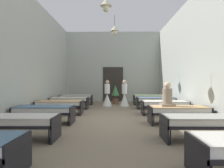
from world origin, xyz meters
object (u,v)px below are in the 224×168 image
at_px(bed_right_row_3, 164,104).
at_px(bed_right_row_5, 149,97).
at_px(nurse_near_aisle, 124,97).
at_px(nurse_mid_aisle, 107,97).
at_px(bed_left_row_2, 44,110).
at_px(bed_right_row_2, 178,110).
at_px(bed_right_row_1, 203,122).
at_px(potted_plant, 115,93).
at_px(bed_left_row_1, 17,121).
at_px(bed_left_row_5, 76,97).
at_px(bed_right_row_4, 156,100).
at_px(patient_seated_primary, 167,97).
at_px(bed_left_row_4, 70,100).
at_px(bed_left_row_3, 60,104).

xyz_separation_m(bed_right_row_3, bed_right_row_5, (0.00, 3.80, 0.00)).
bearing_deg(nurse_near_aisle, nurse_mid_aisle, 31.38).
relative_size(bed_left_row_2, nurse_near_aisle, 1.28).
bearing_deg(bed_right_row_2, bed_right_row_1, -90.00).
height_order(bed_right_row_3, nurse_near_aisle, nurse_near_aisle).
height_order(bed_right_row_1, potted_plant, potted_plant).
xyz_separation_m(bed_right_row_1, bed_right_row_2, (0.00, 1.90, 0.00)).
xyz_separation_m(bed_left_row_1, bed_left_row_5, (0.00, 7.60, 0.00)).
distance_m(bed_right_row_4, bed_right_row_5, 1.90).
distance_m(bed_right_row_4, nurse_near_aisle, 1.87).
bearing_deg(bed_right_row_3, patient_seated_primary, -100.75).
bearing_deg(bed_left_row_4, bed_right_row_4, 0.00).
relative_size(bed_left_row_2, bed_right_row_5, 1.00).
distance_m(bed_right_row_2, bed_right_row_4, 3.80).
distance_m(bed_left_row_2, potted_plant, 6.47).
xyz_separation_m(bed_right_row_1, patient_seated_primary, (-0.35, 1.96, 0.43)).
xyz_separation_m(bed_right_row_1, nurse_near_aisle, (-1.54, 6.75, 0.09)).
xyz_separation_m(bed_left_row_1, bed_right_row_1, (4.40, 0.00, 0.00)).
bearing_deg(bed_right_row_5, nurse_mid_aisle, -162.37).
bearing_deg(bed_right_row_2, potted_plant, 108.76).
bearing_deg(bed_left_row_3, bed_right_row_1, -40.79).
height_order(patient_seated_primary, potted_plant, patient_seated_primary).
distance_m(nurse_mid_aisle, patient_seated_primary, 5.32).
xyz_separation_m(bed_right_row_1, bed_right_row_4, (0.00, 5.70, 0.00)).
bearing_deg(nurse_mid_aisle, bed_left_row_2, 58.87).
distance_m(bed_right_row_5, nurse_mid_aisle, 2.64).
height_order(bed_left_row_1, nurse_mid_aisle, nurse_mid_aisle).
height_order(bed_right_row_1, bed_left_row_5, same).
bearing_deg(bed_left_row_3, bed_right_row_4, 23.34).
bearing_deg(bed_right_row_3, bed_left_row_4, 156.66).
xyz_separation_m(bed_right_row_5, potted_plant, (-2.04, 0.32, 0.25)).
height_order(bed_right_row_5, nurse_near_aisle, nurse_near_aisle).
bearing_deg(bed_left_row_2, bed_left_row_5, 90.00).
bearing_deg(bed_right_row_4, bed_left_row_3, -156.66).
xyz_separation_m(bed_left_row_2, patient_seated_primary, (4.05, 0.06, 0.43)).
relative_size(bed_left_row_5, bed_right_row_5, 1.00).
distance_m(bed_right_row_1, bed_right_row_5, 7.60).
bearing_deg(bed_right_row_4, nurse_near_aisle, 145.59).
height_order(bed_left_row_2, nurse_near_aisle, nurse_near_aisle).
distance_m(bed_right_row_4, potted_plant, 3.03).
relative_size(bed_right_row_2, nurse_mid_aisle, 1.28).
distance_m(bed_right_row_2, nurse_near_aisle, 5.09).
relative_size(bed_right_row_1, bed_right_row_5, 1.00).
bearing_deg(potted_plant, bed_right_row_5, -8.88).
bearing_deg(potted_plant, bed_left_row_2, -111.41).
distance_m(bed_left_row_1, bed_right_row_1, 4.40).
xyz_separation_m(bed_right_row_1, bed_right_row_3, (0.00, 3.80, 0.00)).
xyz_separation_m(bed_right_row_2, patient_seated_primary, (-0.35, 0.06, 0.43)).
bearing_deg(bed_left_row_2, bed_right_row_1, -23.34).
xyz_separation_m(bed_right_row_4, nurse_mid_aisle, (-2.51, 1.10, 0.09)).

